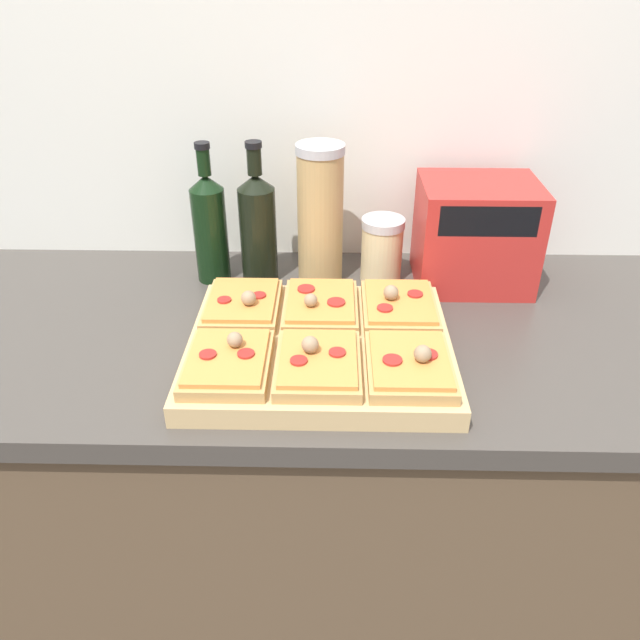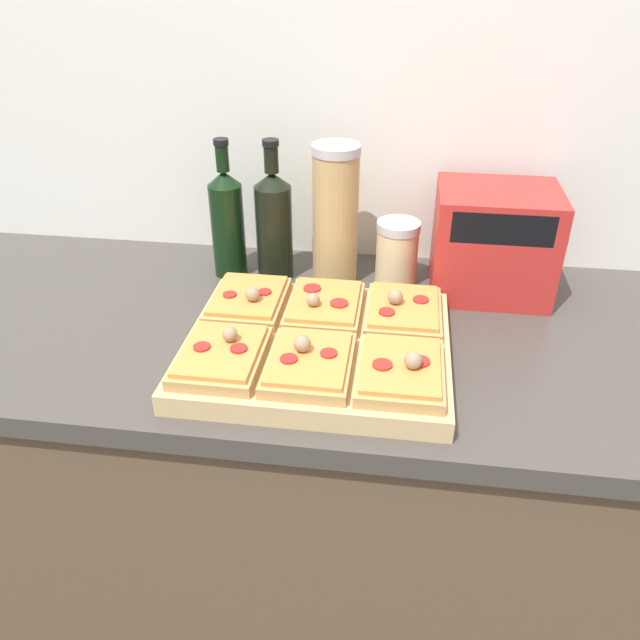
{
  "view_description": "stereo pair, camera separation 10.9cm",
  "coord_description": "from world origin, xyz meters",
  "px_view_note": "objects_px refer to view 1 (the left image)",
  "views": [
    {
      "loc": [
        0.01,
        -0.69,
        1.51
      ],
      "look_at": [
        -0.01,
        0.25,
        0.94
      ],
      "focal_mm": 35.0,
      "sensor_mm": 36.0,
      "label": 1
    },
    {
      "loc": [
        0.12,
        -0.68,
        1.51
      ],
      "look_at": [
        -0.01,
        0.25,
        0.94
      ],
      "focal_mm": 35.0,
      "sensor_mm": 36.0,
      "label": 2
    }
  ],
  "objects_px": {
    "wine_bottle": "(258,226)",
    "grain_jar_tall": "(320,215)",
    "olive_oil_bottle": "(210,226)",
    "grain_jar_short": "(382,250)",
    "toaster_oven": "(475,234)",
    "cutting_board": "(320,348)"
  },
  "relations": [
    {
      "from": "grain_jar_short",
      "to": "toaster_oven",
      "type": "height_order",
      "value": "toaster_oven"
    },
    {
      "from": "olive_oil_bottle",
      "to": "toaster_oven",
      "type": "bearing_deg",
      "value": -0.09
    },
    {
      "from": "wine_bottle",
      "to": "grain_jar_short",
      "type": "distance_m",
      "value": 0.26
    },
    {
      "from": "cutting_board",
      "to": "olive_oil_bottle",
      "type": "bearing_deg",
      "value": 128.44
    },
    {
      "from": "cutting_board",
      "to": "grain_jar_tall",
      "type": "height_order",
      "value": "grain_jar_tall"
    },
    {
      "from": "cutting_board",
      "to": "olive_oil_bottle",
      "type": "height_order",
      "value": "olive_oil_bottle"
    },
    {
      "from": "grain_jar_tall",
      "to": "toaster_oven",
      "type": "relative_size",
      "value": 1.13
    },
    {
      "from": "cutting_board",
      "to": "olive_oil_bottle",
      "type": "relative_size",
      "value": 1.54
    },
    {
      "from": "olive_oil_bottle",
      "to": "grain_jar_short",
      "type": "bearing_deg",
      "value": 0.0
    },
    {
      "from": "grain_jar_tall",
      "to": "grain_jar_short",
      "type": "height_order",
      "value": "grain_jar_tall"
    },
    {
      "from": "cutting_board",
      "to": "olive_oil_bottle",
      "type": "xyz_separation_m",
      "value": [
        -0.23,
        0.3,
        0.1
      ]
    },
    {
      "from": "olive_oil_bottle",
      "to": "wine_bottle",
      "type": "height_order",
      "value": "wine_bottle"
    },
    {
      "from": "grain_jar_short",
      "to": "toaster_oven",
      "type": "bearing_deg",
      "value": -0.26
    },
    {
      "from": "toaster_oven",
      "to": "cutting_board",
      "type": "bearing_deg",
      "value": -136.92
    },
    {
      "from": "wine_bottle",
      "to": "grain_jar_tall",
      "type": "distance_m",
      "value": 0.13
    },
    {
      "from": "wine_bottle",
      "to": "toaster_oven",
      "type": "bearing_deg",
      "value": -0.11
    },
    {
      "from": "olive_oil_bottle",
      "to": "grain_jar_short",
      "type": "height_order",
      "value": "olive_oil_bottle"
    },
    {
      "from": "wine_bottle",
      "to": "toaster_oven",
      "type": "height_order",
      "value": "wine_bottle"
    },
    {
      "from": "wine_bottle",
      "to": "grain_jar_tall",
      "type": "xyz_separation_m",
      "value": [
        0.13,
        0.0,
        0.02
      ]
    },
    {
      "from": "cutting_board",
      "to": "wine_bottle",
      "type": "xyz_separation_m",
      "value": [
        -0.13,
        0.3,
        0.1
      ]
    },
    {
      "from": "cutting_board",
      "to": "grain_jar_short",
      "type": "height_order",
      "value": "grain_jar_short"
    },
    {
      "from": "cutting_board",
      "to": "toaster_oven",
      "type": "xyz_separation_m",
      "value": [
        0.31,
        0.29,
        0.09
      ]
    }
  ]
}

